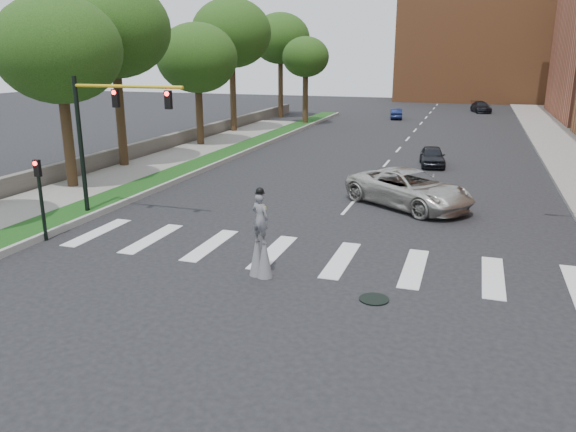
{
  "coord_description": "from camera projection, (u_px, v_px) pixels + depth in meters",
  "views": [
    {
      "loc": [
        5.4,
        -17.48,
        7.09
      ],
      "look_at": [
        -0.45,
        0.21,
        1.7
      ],
      "focal_mm": 35.0,
      "sensor_mm": 36.0,
      "label": 1
    }
  ],
  "objects": [
    {
      "name": "sidewalk_left",
      "position": [
        114.0,
        178.0,
        33.02
      ],
      "size": [
        4.0,
        60.0,
        0.18
      ],
      "primitive_type": "cube",
      "color": "gray",
      "rests_on": "ground"
    },
    {
      "name": "tree_1",
      "position": [
        58.0,
        50.0,
        28.66
      ],
      "size": [
        6.45,
        6.45,
        10.05
      ],
      "color": "#332314",
      "rests_on": "ground"
    },
    {
      "name": "building_backdrop",
      "position": [
        486.0,
        41.0,
        86.38
      ],
      "size": [
        26.0,
        14.0,
        18.0
      ],
      "primitive_type": "cube",
      "color": "#98572F",
      "rests_on": "ground"
    },
    {
      "name": "car_far",
      "position": [
        481.0,
        107.0,
        70.65
      ],
      "size": [
        2.89,
        4.87,
        1.32
      ],
      "primitive_type": "imported",
      "rotation": [
        0.0,
        0.0,
        0.24
      ],
      "color": "black",
      "rests_on": "ground"
    },
    {
      "name": "stilt_performer",
      "position": [
        261.0,
        242.0,
        18.31
      ],
      "size": [
        0.82,
        0.62,
        3.02
      ],
      "rotation": [
        0.0,
        0.0,
        2.83
      ],
      "color": "#332314",
      "rests_on": "ground"
    },
    {
      "name": "tree_6",
      "position": [
        306.0,
        58.0,
        56.47
      ],
      "size": [
        4.72,
        4.72,
        8.82
      ],
      "color": "#332314",
      "rests_on": "ground"
    },
    {
      "name": "suv_crossing",
      "position": [
        409.0,
        189.0,
        26.85
      ],
      "size": [
        6.94,
        6.05,
        1.78
      ],
      "primitive_type": "imported",
      "rotation": [
        0.0,
        0.0,
        0.97
      ],
      "color": "beige",
      "rests_on": "ground"
    },
    {
      "name": "tree_4",
      "position": [
        231.0,
        33.0,
        50.26
      ],
      "size": [
        7.18,
        7.18,
        11.95
      ],
      "color": "#332314",
      "rests_on": "ground"
    },
    {
      "name": "manhole",
      "position": [
        374.0,
        299.0,
        16.81
      ],
      "size": [
        0.9,
        0.9,
        0.04
      ],
      "primitive_type": "cylinder",
      "color": "black",
      "rests_on": "ground"
    },
    {
      "name": "tree_5",
      "position": [
        280.0,
        39.0,
        62.87
      ],
      "size": [
        6.6,
        6.6,
        11.59
      ],
      "color": "#332314",
      "rests_on": "ground"
    },
    {
      "name": "ground_plane",
      "position": [
        298.0,
        265.0,
        19.55
      ],
      "size": [
        160.0,
        160.0,
        0.0
      ],
      "primitive_type": "plane",
      "color": "black",
      "rests_on": "ground"
    },
    {
      "name": "tree_2",
      "position": [
        113.0,
        30.0,
        34.12
      ],
      "size": [
        6.93,
        6.93,
        11.5
      ],
      "color": "#332314",
      "rests_on": "ground"
    },
    {
      "name": "traffic_signal",
      "position": [
        102.0,
        125.0,
        24.08
      ],
      "size": [
        5.3,
        0.23,
        6.2
      ],
      "color": "black",
      "rests_on": "ground"
    },
    {
      "name": "car_mid",
      "position": [
        396.0,
        114.0,
        63.64
      ],
      "size": [
        1.82,
        3.72,
        1.17
      ],
      "primitive_type": "imported",
      "rotation": [
        0.0,
        0.0,
        3.31
      ],
      "color": "#15204C",
      "rests_on": "ground"
    },
    {
      "name": "median_curb",
      "position": [
        243.0,
        153.0,
        40.9
      ],
      "size": [
        0.2,
        60.0,
        0.28
      ],
      "primitive_type": "cube",
      "color": "#969690",
      "rests_on": "ground"
    },
    {
      "name": "tree_3",
      "position": [
        197.0,
        58.0,
        43.04
      ],
      "size": [
        6.22,
        6.22,
        9.45
      ],
      "color": "#332314",
      "rests_on": "ground"
    },
    {
      "name": "secondary_signal",
      "position": [
        40.0,
        192.0,
        21.66
      ],
      "size": [
        0.25,
        0.21,
        3.23
      ],
      "color": "black",
      "rests_on": "ground"
    },
    {
      "name": "stone_wall",
      "position": [
        177.0,
        140.0,
        44.59
      ],
      "size": [
        0.5,
        56.0,
        1.1
      ],
      "primitive_type": "cube",
      "color": "#5A544D",
      "rests_on": "ground"
    },
    {
      "name": "car_near",
      "position": [
        432.0,
        156.0,
        36.82
      ],
      "size": [
        2.05,
        3.94,
        1.28
      ],
      "primitive_type": "imported",
      "rotation": [
        0.0,
        0.0,
        0.15
      ],
      "color": "black",
      "rests_on": "ground"
    },
    {
      "name": "grass_median",
      "position": [
        230.0,
        153.0,
        41.22
      ],
      "size": [
        2.0,
        60.0,
        0.25
      ],
      "primitive_type": "cube",
      "color": "#123C11",
      "rests_on": "ground"
    }
  ]
}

